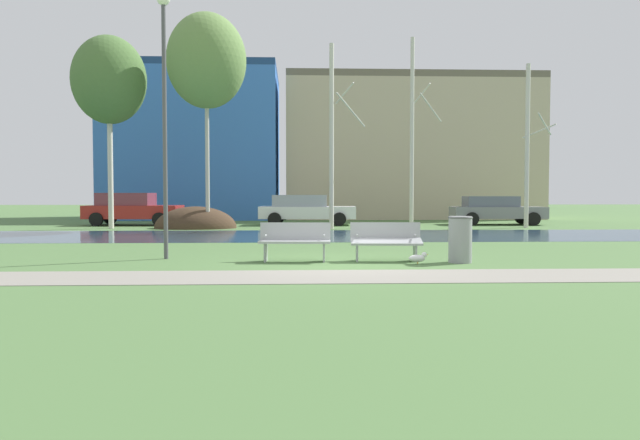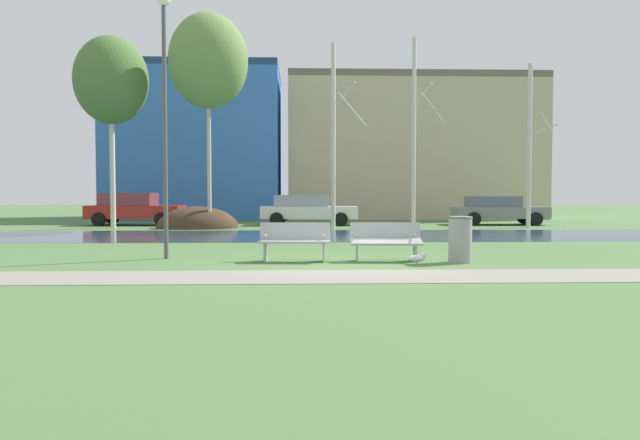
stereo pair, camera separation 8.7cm
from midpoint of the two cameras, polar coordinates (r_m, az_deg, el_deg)
ground_plane at (r=23.04m, az=0.41°, el=-1.30°), size 120.00×120.00×0.00m
paved_path_strip at (r=11.19m, az=3.02°, el=-5.33°), size 60.00×1.82×0.01m
river_band at (r=22.02m, az=0.53°, el=-1.46°), size 80.00×6.25×0.01m
soil_mound at (r=27.36m, az=-11.37°, el=-0.74°), size 3.62×2.68×1.92m
bench_left at (r=13.62m, az=-2.22°, el=-1.95°), size 1.63×0.66×0.87m
bench_right at (r=13.77m, az=6.39°, el=-1.91°), size 1.63×0.66×0.87m
trash_bin at (r=13.73m, az=13.23°, el=-1.73°), size 0.54×0.54×1.03m
seagull at (r=13.33m, az=9.37°, el=-3.55°), size 0.43×0.16×0.26m
streetlamp at (r=14.80m, az=-14.27°, el=12.20°), size 0.32×0.32×6.18m
birch_far_left at (r=28.37m, az=-18.98°, el=12.30°), size 3.17×3.17×8.35m
birch_left at (r=27.19m, az=-10.38°, el=14.50°), size 3.39×3.39×9.25m
birch_center_left at (r=26.31m, az=1.43°, el=8.02°), size 1.54×2.39×7.96m
birch_center at (r=28.11m, az=8.98°, el=8.26°), size 1.42×2.14×8.60m
birch_center_right at (r=28.71m, az=19.26°, el=6.68°), size 1.34×2.28×7.29m
parked_van_nearest_red at (r=30.65m, az=-17.06°, el=1.06°), size 4.59×2.22×1.56m
parked_sedan_second_white at (r=29.39m, az=-1.13°, el=1.03°), size 4.72×2.26×1.46m
parked_hatch_third_grey at (r=30.92m, az=16.46°, el=0.95°), size 4.52×2.26×1.40m
building_blue_store at (r=38.82m, az=-11.26°, el=6.94°), size 10.09×8.21×9.12m
building_beige_block at (r=38.51m, az=8.68°, el=6.65°), size 15.32×6.01×8.66m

